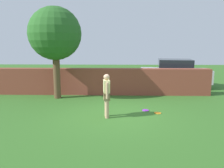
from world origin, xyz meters
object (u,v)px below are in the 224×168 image
Objects in this scene: tree at (55,34)px; person at (107,94)px; frisbee_orange at (158,113)px; car at (175,73)px; frisbee_purple at (145,110)px.

tree is 2.74× the size of person.
tree is at bearing 152.49° from frisbee_orange.
person is at bearing -116.33° from car.
car reaches higher than frisbee_purple.
car is (3.93, 5.98, -0.04)m from person.
frisbee_purple is 1.00× the size of frisbee_orange.
frisbee_purple and frisbee_orange have the same top height.
frisbee_purple is (1.54, 0.87, -0.89)m from person.
tree reaches higher than car.
tree is 5.58m from frisbee_purple.
car is at bearing -41.09° from person.
frisbee_orange is (0.44, -0.35, 0.00)m from frisbee_purple.
frisbee_orange is at bearing -102.63° from car.
frisbee_purple is at bearing -108.07° from car.
person is at bearing -48.15° from tree.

